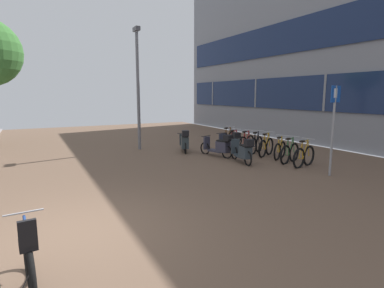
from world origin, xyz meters
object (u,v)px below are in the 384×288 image
at_px(bicycle_rack_02, 280,150).
at_px(scooter_far, 184,142).
at_px(bicycle_rack_04, 256,145).
at_px(lamp_post, 138,83).
at_px(scooter_mid, 219,146).
at_px(bicycle_rack_03, 266,147).
at_px(bicycle_foreground, 26,263).
at_px(bicycle_rack_00, 304,156).
at_px(bicycle_rack_05, 246,143).
at_px(bicycle_rack_06, 234,141).
at_px(parking_sign, 333,122).
at_px(scooter_extra, 243,151).
at_px(bicycle_rack_01, 290,153).
at_px(scooter_near, 230,143).
at_px(bicycle_rack_07, 228,139).

xyz_separation_m(bicycle_rack_02, scooter_far, (-2.74, 2.97, 0.13)).
distance_m(bicycle_rack_04, lamp_post, 5.94).
bearing_deg(bicycle_rack_02, scooter_mid, 143.45).
xyz_separation_m(bicycle_rack_03, bicycle_rack_04, (0.06, 0.70, -0.01)).
height_order(bicycle_foreground, bicycle_rack_03, bicycle_foreground).
relative_size(bicycle_rack_00, bicycle_rack_05, 1.12).
distance_m(bicycle_rack_04, bicycle_rack_05, 0.70).
relative_size(bicycle_rack_04, scooter_far, 0.78).
height_order(bicycle_rack_00, bicycle_rack_06, bicycle_rack_00).
bearing_deg(scooter_mid, parking_sign, -70.51).
bearing_deg(scooter_far, scooter_extra, -72.24).
bearing_deg(parking_sign, bicycle_rack_05, 84.81).
distance_m(bicycle_rack_01, bicycle_rack_06, 3.51).
bearing_deg(bicycle_foreground, scooter_near, 40.69).
height_order(bicycle_rack_01, bicycle_rack_07, bicycle_rack_01).
height_order(bicycle_rack_01, bicycle_rack_04, bicycle_rack_01).
bearing_deg(bicycle_rack_03, scooter_extra, -157.99).
height_order(bicycle_rack_02, lamp_post, lamp_post).
relative_size(bicycle_rack_06, lamp_post, 0.23).
xyz_separation_m(bicycle_rack_03, parking_sign, (-0.37, -3.39, 1.34)).
xyz_separation_m(bicycle_rack_01, scooter_near, (-0.86, 2.61, 0.08)).
distance_m(bicycle_foreground, bicycle_rack_03, 10.30).
distance_m(scooter_mid, scooter_far, 1.76).
relative_size(bicycle_foreground, lamp_post, 0.26).
xyz_separation_m(bicycle_foreground, bicycle_rack_02, (8.81, 4.78, -0.06)).
bearing_deg(bicycle_foreground, bicycle_rack_06, 41.43).
bearing_deg(bicycle_rack_06, scooter_mid, -140.75).
xyz_separation_m(scooter_far, scooter_extra, (0.95, -2.96, -0.02)).
distance_m(bicycle_rack_03, bicycle_rack_05, 1.41).
relative_size(scooter_mid, scooter_far, 1.07).
distance_m(bicycle_foreground, bicycle_rack_05, 11.16).
bearing_deg(bicycle_rack_03, bicycle_rack_06, 93.47).
xyz_separation_m(bicycle_rack_05, parking_sign, (-0.44, -4.80, 1.36)).
distance_m(bicycle_rack_01, parking_sign, 2.42).
bearing_deg(bicycle_rack_02, bicycle_rack_01, -104.14).
bearing_deg(bicycle_rack_04, bicycle_rack_03, -94.62).
distance_m(bicycle_rack_01, scooter_far, 4.48).
height_order(bicycle_rack_03, scooter_near, bicycle_rack_03).
relative_size(bicycle_rack_02, scooter_mid, 0.69).
relative_size(bicycle_rack_05, scooter_far, 0.78).
height_order(bicycle_rack_02, bicycle_rack_03, bicycle_rack_03).
relative_size(bicycle_rack_03, scooter_extra, 0.77).
height_order(bicycle_rack_05, bicycle_rack_06, bicycle_rack_05).
bearing_deg(bicycle_rack_06, bicycle_foreground, -138.57).
xyz_separation_m(bicycle_rack_04, bicycle_rack_05, (0.01, 0.70, -0.01)).
bearing_deg(bicycle_rack_02, lamp_post, 132.44).
relative_size(bicycle_rack_00, bicycle_rack_06, 1.12).
relative_size(bicycle_rack_01, bicycle_rack_04, 1.11).
relative_size(bicycle_rack_04, scooter_extra, 0.72).
relative_size(bicycle_rack_05, bicycle_rack_07, 0.94).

